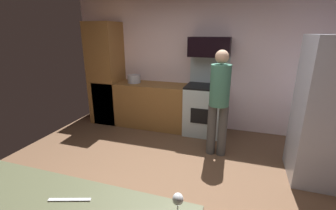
% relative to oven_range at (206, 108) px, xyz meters
% --- Properties ---
extents(ground_plane, '(5.20, 4.80, 0.02)m').
position_rel_oven_range_xyz_m(ground_plane, '(-0.25, -1.97, -0.52)').
color(ground_plane, brown).
extents(wall_back, '(5.20, 0.12, 2.60)m').
position_rel_oven_range_xyz_m(wall_back, '(-0.25, 0.37, 0.79)').
color(wall_back, silver).
rests_on(wall_back, ground).
extents(lower_cabinet_run, '(2.40, 0.60, 0.90)m').
position_rel_oven_range_xyz_m(lower_cabinet_run, '(-1.15, 0.01, -0.06)').
color(lower_cabinet_run, brown).
rests_on(lower_cabinet_run, ground).
extents(cabinet_column, '(0.60, 0.60, 2.10)m').
position_rel_oven_range_xyz_m(cabinet_column, '(-2.15, 0.01, 0.54)').
color(cabinet_column, brown).
rests_on(cabinet_column, ground).
extents(oven_range, '(0.76, 0.65, 1.47)m').
position_rel_oven_range_xyz_m(oven_range, '(0.00, 0.00, 0.00)').
color(oven_range, '#B3C3C8').
rests_on(oven_range, ground).
extents(microwave, '(0.74, 0.38, 0.35)m').
position_rel_oven_range_xyz_m(microwave, '(0.00, 0.09, 1.14)').
color(microwave, black).
rests_on(microwave, oven_range).
extents(person_cook, '(0.31, 0.30, 1.66)m').
position_rel_oven_range_xyz_m(person_cook, '(0.31, -0.79, 0.42)').
color(person_cook, '#464646').
rests_on(person_cook, ground).
extents(wine_glass_near, '(0.06, 0.06, 0.16)m').
position_rel_oven_range_xyz_m(wine_glass_near, '(0.33, -3.20, 0.50)').
color(wine_glass_near, silver).
rests_on(wine_glass_near, counter_island).
extents(knife_chef, '(0.26, 0.11, 0.01)m').
position_rel_oven_range_xyz_m(knife_chef, '(-0.35, -3.28, 0.39)').
color(knife_chef, '#B7BABF').
rests_on(knife_chef, counter_island).
extents(stock_pot, '(0.27, 0.27, 0.16)m').
position_rel_oven_range_xyz_m(stock_pot, '(-1.51, 0.01, 0.47)').
color(stock_pot, '#AEB2C0').
rests_on(stock_pot, lower_cabinet_run).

